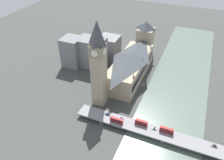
# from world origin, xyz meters

# --- Properties ---
(ground_plane) EXTENTS (600.00, 600.00, 0.00)m
(ground_plane) POSITION_xyz_m (0.00, 0.00, 0.00)
(ground_plane) COLOR #424442
(river_water) EXTENTS (60.87, 360.00, 0.30)m
(river_water) POSITION_xyz_m (-36.44, 0.00, 0.15)
(river_water) COLOR slate
(river_water) RESTS_ON ground_plane
(parliament_hall) EXTENTS (29.27, 85.31, 31.39)m
(parliament_hall) POSITION_xyz_m (17.40, -8.00, 15.58)
(parliament_hall) COLOR tan
(parliament_hall) RESTS_ON ground_plane
(clock_tower) EXTENTS (12.65, 12.65, 83.23)m
(clock_tower) POSITION_xyz_m (30.77, 44.37, 44.03)
(clock_tower) COLOR tan
(clock_tower) RESTS_ON ground_plane
(victoria_tower) EXTENTS (19.30, 19.30, 49.20)m
(victoria_tower) POSITION_xyz_m (17.46, -64.31, 22.60)
(victoria_tower) COLOR tan
(victoria_tower) RESTS_ON ground_plane
(road_bridge) EXTENTS (153.75, 13.36, 4.93)m
(road_bridge) POSITION_xyz_m (-36.44, 64.77, 4.00)
(road_bridge) COLOR slate
(road_bridge) RESTS_ON ground_plane
(double_decker_bus_lead) EXTENTS (11.40, 2.56, 4.67)m
(double_decker_bus_lead) POSITION_xyz_m (4.08, 67.30, 7.51)
(double_decker_bus_lead) COLOR red
(double_decker_bus_lead) RESTS_ON road_bridge
(double_decker_bus_mid) EXTENTS (11.35, 2.49, 4.86)m
(double_decker_bus_mid) POSITION_xyz_m (-37.45, 61.92, 7.62)
(double_decker_bus_mid) COLOR red
(double_decker_bus_mid) RESTS_ON road_bridge
(double_decker_bus_rear) EXTENTS (10.72, 2.56, 4.86)m
(double_decker_bus_rear) POSITION_xyz_m (-16.11, 61.86, 7.62)
(double_decker_bus_rear) COLOR red
(double_decker_bus_rear) RESTS_ON road_bridge
(car_northbound_lead) EXTENTS (3.80, 1.83, 1.41)m
(car_northbound_lead) POSITION_xyz_m (-27.66, 62.34, 5.63)
(car_northbound_lead) COLOR silver
(car_northbound_lead) RESTS_ON road_bridge
(car_northbound_mid) EXTENTS (4.46, 1.78, 1.44)m
(car_northbound_mid) POSITION_xyz_m (14.79, 62.17, 5.66)
(car_northbound_mid) COLOR black
(car_northbound_mid) RESTS_ON road_bridge
(car_northbound_tail) EXTENTS (4.24, 1.80, 1.38)m
(car_northbound_tail) POSITION_xyz_m (1.72, 62.34, 5.62)
(car_northbound_tail) COLOR navy
(car_northbound_tail) RESTS_ON road_bridge
(car_southbound_lead) EXTENTS (4.57, 1.79, 1.37)m
(car_southbound_lead) POSITION_xyz_m (-74.15, 61.58, 5.60)
(car_southbound_lead) COLOR slate
(car_southbound_lead) RESTS_ON road_bridge
(city_block_west) EXTENTS (32.54, 23.05, 35.37)m
(city_block_west) POSITION_xyz_m (68.54, -13.72, 17.69)
(city_block_west) COLOR slate
(city_block_west) RESTS_ON ground_plane
(city_block_center) EXTENTS (24.63, 24.04, 26.20)m
(city_block_center) POSITION_xyz_m (59.09, -44.92, 13.10)
(city_block_center) COLOR gray
(city_block_center) RESTS_ON ground_plane
(city_block_east) EXTENTS (22.15, 22.50, 35.40)m
(city_block_east) POSITION_xyz_m (90.82, -6.95, 17.70)
(city_block_east) COLOR slate
(city_block_east) RESTS_ON ground_plane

